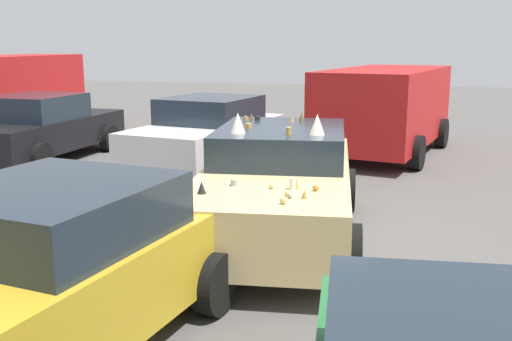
% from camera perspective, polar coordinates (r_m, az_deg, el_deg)
% --- Properties ---
extents(ground_plane, '(60.00, 60.00, 0.00)m').
position_cam_1_polar(ground_plane, '(8.01, 2.09, -6.42)').
color(ground_plane, '#514F4C').
extents(art_car_decorated, '(4.79, 2.46, 1.69)m').
position_cam_1_polar(art_car_decorated, '(7.88, 2.19, -1.13)').
color(art_car_decorated, '#D8BC7F').
rests_on(art_car_decorated, ground).
extents(parked_van_near_right, '(5.32, 2.36, 2.20)m').
position_cam_1_polar(parked_van_near_right, '(18.42, -22.60, 7.12)').
color(parked_van_near_right, '#B21919').
rests_on(parked_van_near_right, ground).
extents(parked_van_far_right, '(5.33, 3.07, 1.98)m').
position_cam_1_polar(parked_van_far_right, '(14.13, 12.37, 6.07)').
color(parked_van_far_right, '#B21919').
rests_on(parked_van_far_right, ground).
extents(parked_sedan_behind_right, '(4.32, 2.55, 1.47)m').
position_cam_1_polar(parked_sedan_behind_right, '(12.19, -4.61, 3.55)').
color(parked_sedan_behind_right, silver).
rests_on(parked_sedan_behind_right, ground).
extents(parked_sedan_far_left, '(4.21, 2.50, 1.44)m').
position_cam_1_polar(parked_sedan_far_left, '(5.20, -19.46, -9.20)').
color(parked_sedan_far_left, gold).
rests_on(parked_sedan_far_left, ground).
extents(parked_sedan_near_left, '(4.35, 2.06, 1.45)m').
position_cam_1_polar(parked_sedan_near_left, '(13.97, -19.88, 3.87)').
color(parked_sedan_near_left, black).
rests_on(parked_sedan_near_left, ground).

